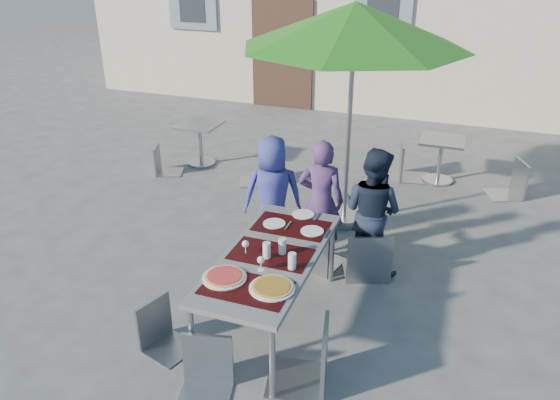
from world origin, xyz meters
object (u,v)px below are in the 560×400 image
at_px(bg_chair_l_1, 411,139).
at_px(child_2, 372,211).
at_px(pizza_near_left, 224,277).
at_px(bg_chair_r_1, 517,158).
at_px(pizza_near_right, 272,287).
at_px(chair_1, 316,218).
at_px(chair_4, 312,320).
at_px(child_0, 273,195).
at_px(cafe_table_1, 441,155).
at_px(cafe_table_0, 200,138).
at_px(child_1, 321,201).
at_px(chair_0, 264,231).
at_px(chair_3, 158,300).
at_px(bg_chair_l_0, 162,143).
at_px(chair_5, 203,338).
at_px(bg_chair_r_0, 259,148).
at_px(dining_table, 271,259).
at_px(patio_umbrella, 355,27).
at_px(chair_2, 370,227).

bearing_deg(bg_chair_l_1, child_2, -91.02).
bearing_deg(pizza_near_left, bg_chair_r_1, 60.97).
xyz_separation_m(pizza_near_right, chair_1, (-0.10, 1.55, -0.16)).
relative_size(chair_1, chair_4, 0.97).
relative_size(child_0, child_2, 0.97).
relative_size(cafe_table_1, bg_chair_r_1, 0.69).
xyz_separation_m(chair_4, cafe_table_0, (-3.04, 3.96, -0.20)).
height_order(child_1, cafe_table_0, child_1).
bearing_deg(child_0, bg_chair_r_1, -160.14).
bearing_deg(chair_0, pizza_near_right, -65.78).
bearing_deg(chair_3, bg_chair_l_1, 71.81).
xyz_separation_m(pizza_near_left, bg_chair_l_1, (0.92, 4.40, -0.16)).
distance_m(pizza_near_left, bg_chair_l_0, 4.23).
xyz_separation_m(child_2, bg_chair_l_1, (0.05, 2.67, -0.09)).
distance_m(pizza_near_left, chair_0, 1.33).
bearing_deg(cafe_table_1, pizza_near_left, -107.08).
height_order(pizza_near_left, child_0, child_0).
bearing_deg(bg_chair_l_0, cafe_table_1, 15.60).
distance_m(child_1, chair_5, 2.31).
xyz_separation_m(chair_5, bg_chair_r_0, (-1.15, 3.98, -0.01)).
bearing_deg(chair_1, bg_chair_l_0, 148.96).
xyz_separation_m(pizza_near_left, bg_chair_r_1, (2.37, 4.26, -0.21)).
xyz_separation_m(dining_table, chair_4, (0.57, -0.60, -0.07)).
xyz_separation_m(cafe_table_1, bg_chair_r_1, (1.01, -0.16, 0.14)).
distance_m(chair_1, chair_5, 2.06).
distance_m(child_2, chair_5, 2.38).
height_order(chair_4, bg_chair_r_0, chair_4).
relative_size(dining_table, chair_3, 2.20).
distance_m(cafe_table_0, bg_chair_l_1, 3.23).
height_order(dining_table, chair_4, chair_4).
relative_size(chair_0, chair_4, 0.80).
relative_size(chair_0, chair_1, 0.83).
bearing_deg(patio_umbrella, pizza_near_left, -97.65).
bearing_deg(chair_3, cafe_table_0, 112.98).
distance_m(child_0, chair_4, 2.16).
height_order(dining_table, bg_chair_l_0, bg_chair_l_0).
distance_m(child_2, bg_chair_l_1, 2.67).
distance_m(chair_3, cafe_table_0, 4.32).
bearing_deg(bg_chair_r_0, bg_chair_r_1, 12.63).
relative_size(child_0, bg_chair_r_0, 1.49).
distance_m(dining_table, bg_chair_l_1, 3.98).
xyz_separation_m(pizza_near_left, chair_5, (0.04, -0.50, -0.23)).
bearing_deg(cafe_table_1, chair_0, -115.90).
distance_m(child_2, chair_0, 1.15).
height_order(child_0, child_2, child_2).
bearing_deg(chair_3, chair_2, 48.77).
relative_size(child_0, patio_umbrella, 0.51).
distance_m(dining_table, bg_chair_r_0, 3.28).
relative_size(dining_table, patio_umbrella, 0.70).
height_order(dining_table, pizza_near_right, pizza_near_right).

